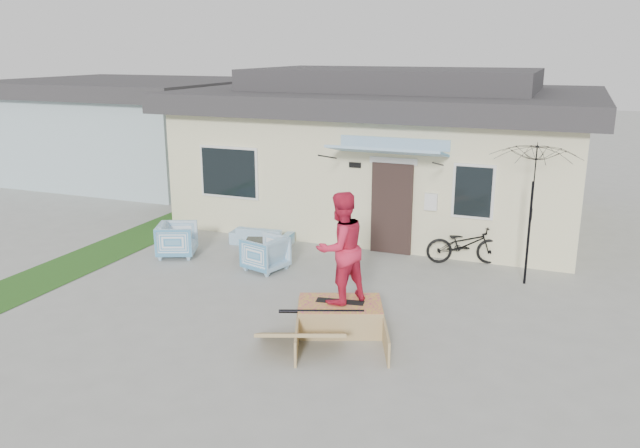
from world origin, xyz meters
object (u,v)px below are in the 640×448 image
at_px(bicycle, 465,240).
at_px(skate_ramp, 340,316).
at_px(armchair_left, 177,238).
at_px(loveseat, 262,232).
at_px(skateboard, 340,301).
at_px(armchair_right, 265,252).
at_px(skater, 341,246).
at_px(patio_umbrella, 532,199).
at_px(coffee_table, 262,249).

relative_size(bicycle, skate_ramp, 0.90).
bearing_deg(armchair_left, loveseat, -64.59).
bearing_deg(skate_ramp, bicycle, 50.87).
distance_m(loveseat, skateboard, 5.12).
height_order(armchair_right, skater, skater).
distance_m(patio_umbrella, skate_ramp, 4.62).
bearing_deg(skater, coffee_table, -101.24).
relative_size(patio_umbrella, skateboard, 2.73).
height_order(coffee_table, bicycle, bicycle).
distance_m(skate_ramp, skateboard, 0.26).
height_order(loveseat, skater, skater).
xyz_separation_m(loveseat, armchair_left, (-1.37, -1.53, 0.13)).
bearing_deg(armchair_left, skateboard, -138.36).
bearing_deg(coffee_table, armchair_right, -58.63).
xyz_separation_m(armchair_right, patio_umbrella, (5.22, 1.19, 1.34)).
bearing_deg(armchair_left, armchair_right, -115.60).
bearing_deg(skate_ramp, skater, 90.00).
bearing_deg(armchair_right, loveseat, -134.85).
bearing_deg(loveseat, skater, 126.03).
distance_m(bicycle, skate_ramp, 4.46).
distance_m(bicycle, patio_umbrella, 2.00).
relative_size(coffee_table, skater, 0.41).
bearing_deg(armchair_right, bicycle, 133.59).
distance_m(armchair_left, bicycle, 6.44).
distance_m(bicycle, skateboard, 4.41).
bearing_deg(patio_umbrella, loveseat, 175.70).
bearing_deg(skater, skateboard, 180.00).
distance_m(armchair_right, coffee_table, 0.87).
height_order(armchair_left, bicycle, bicycle).
bearing_deg(armchair_right, coffee_table, -132.53).
bearing_deg(patio_umbrella, bicycle, 148.66).
height_order(loveseat, bicycle, bicycle).
height_order(loveseat, armchair_left, armchair_left).
relative_size(armchair_right, bicycle, 0.49).
relative_size(loveseat, skate_ramp, 0.80).
bearing_deg(patio_umbrella, coffee_table, -175.30).
relative_size(bicycle, patio_umbrella, 0.76).
distance_m(skate_ramp, skater, 1.22).
bearing_deg(skate_ramp, armchair_right, 117.16).
distance_m(skateboard, skater, 0.96).
height_order(armchair_left, skate_ramp, armchair_left).
height_order(coffee_table, patio_umbrella, patio_umbrella).
xyz_separation_m(armchair_right, coffee_table, (-0.44, 0.72, -0.22)).
relative_size(loveseat, patio_umbrella, 0.68).
bearing_deg(skateboard, patio_umbrella, 41.51).
distance_m(patio_umbrella, skateboard, 4.52).
relative_size(armchair_left, patio_umbrella, 0.38).
relative_size(skateboard, skater, 0.43).
relative_size(coffee_table, skate_ramp, 0.41).
xyz_separation_m(bicycle, patio_umbrella, (1.36, -0.83, 1.22)).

